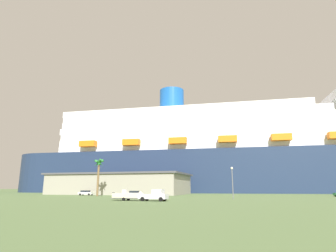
# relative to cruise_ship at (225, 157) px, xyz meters

# --- Properties ---
(ground_plane) EXTENTS (600.00, 600.00, 0.00)m
(ground_plane) POSITION_rel_cruise_ship_xyz_m (-14.83, -40.30, -17.09)
(ground_plane) COLOR #567042
(cruise_ship) EXTENTS (228.25, 43.42, 59.42)m
(cruise_ship) POSITION_rel_cruise_ship_xyz_m (0.00, 0.00, 0.00)
(cruise_ship) COLOR #1E2D4C
(cruise_ship) RESTS_ON ground_plane
(terminal_building) EXTENTS (51.86, 30.33, 7.65)m
(terminal_building) POSITION_rel_cruise_ship_xyz_m (-38.37, -38.49, -13.24)
(terminal_building) COLOR gray
(terminal_building) RESTS_ON ground_plane
(pickup_truck) EXTENTS (5.79, 2.78, 2.20)m
(pickup_truck) POSITION_rel_cruise_ship_xyz_m (-11.14, -87.00, -16.04)
(pickup_truck) COLOR silver
(pickup_truck) RESTS_ON ground_plane
(small_boat_on_trailer) EXTENTS (8.33, 2.63, 2.15)m
(small_boat_on_trailer) POSITION_rel_cruise_ship_xyz_m (-16.24, -86.41, -16.13)
(small_boat_on_trailer) COLOR #595960
(small_boat_on_trailer) RESTS_ON ground_plane
(palm_tree) EXTENTS (3.36, 3.28, 11.15)m
(palm_tree) POSITION_rel_cruise_ship_xyz_m (-36.35, -61.51, -8.57)
(palm_tree) COLOR brown
(palm_tree) RESTS_ON ground_plane
(street_lamp) EXTENTS (0.56, 0.56, 7.08)m
(street_lamp) POSITION_rel_cruise_ship_xyz_m (3.57, -75.28, -12.40)
(street_lamp) COLOR slate
(street_lamp) RESTS_ON ground_plane
(parked_car_white_van) EXTENTS (4.76, 2.23, 1.58)m
(parked_car_white_van) POSITION_rel_cruise_ship_xyz_m (-43.52, -55.58, -16.25)
(parked_car_white_van) COLOR white
(parked_car_white_van) RESTS_ON ground_plane
(parked_car_silver_sedan) EXTENTS (4.87, 2.55, 1.58)m
(parked_car_silver_sedan) POSITION_rel_cruise_ship_xyz_m (-24.32, -61.61, -16.25)
(parked_car_silver_sedan) COLOR silver
(parked_car_silver_sedan) RESTS_ON ground_plane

